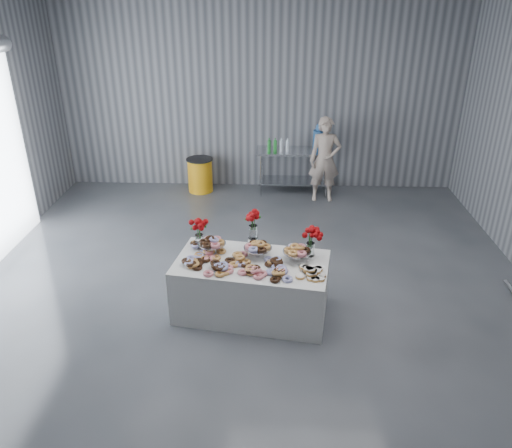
{
  "coord_description": "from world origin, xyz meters",
  "views": [
    {
      "loc": [
        0.33,
        -5.5,
        3.88
      ],
      "look_at": [
        0.09,
        0.45,
        1.01
      ],
      "focal_mm": 35.0,
      "sensor_mm": 36.0,
      "label": 1
    }
  ],
  "objects_px": {
    "prep_table": "(294,163)",
    "person": "(325,160)",
    "display_table": "(252,287)",
    "water_jug": "(320,138)",
    "trash_barrel": "(200,175)"
  },
  "relations": [
    {
      "from": "prep_table",
      "to": "trash_barrel",
      "type": "relative_size",
      "value": 2.16
    },
    {
      "from": "display_table",
      "to": "person",
      "type": "distance_m",
      "value": 4.06
    },
    {
      "from": "display_table",
      "to": "prep_table",
      "type": "distance_m",
      "value": 4.25
    },
    {
      "from": "prep_table",
      "to": "person",
      "type": "relative_size",
      "value": 0.91
    },
    {
      "from": "display_table",
      "to": "person",
      "type": "relative_size",
      "value": 1.15
    },
    {
      "from": "water_jug",
      "to": "prep_table",
      "type": "bearing_deg",
      "value": 180.0
    },
    {
      "from": "display_table",
      "to": "prep_table",
      "type": "bearing_deg",
      "value": 81.21
    },
    {
      "from": "trash_barrel",
      "to": "prep_table",
      "type": "bearing_deg",
      "value": 0.0
    },
    {
      "from": "prep_table",
      "to": "person",
      "type": "bearing_deg",
      "value": -31.4
    },
    {
      "from": "prep_table",
      "to": "trash_barrel",
      "type": "distance_m",
      "value": 1.93
    },
    {
      "from": "prep_table",
      "to": "water_jug",
      "type": "height_order",
      "value": "water_jug"
    },
    {
      "from": "display_table",
      "to": "water_jug",
      "type": "distance_m",
      "value": 4.42
    },
    {
      "from": "display_table",
      "to": "water_jug",
      "type": "relative_size",
      "value": 3.43
    },
    {
      "from": "display_table",
      "to": "trash_barrel",
      "type": "height_order",
      "value": "display_table"
    },
    {
      "from": "display_table",
      "to": "prep_table",
      "type": "relative_size",
      "value": 1.27
    }
  ]
}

